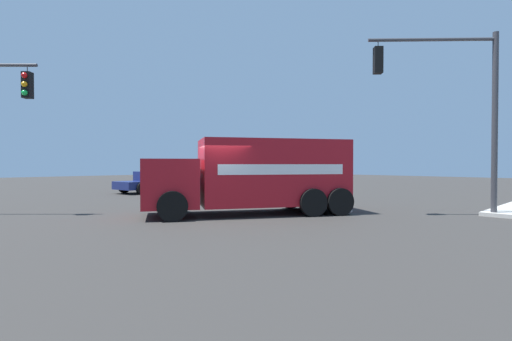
% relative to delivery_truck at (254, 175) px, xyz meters
% --- Properties ---
extents(ground_plane, '(100.00, 100.00, 0.00)m').
position_rel_delivery_truck_xyz_m(ground_plane, '(0.40, 1.24, -1.45)').
color(ground_plane, '#33302D').
extents(delivery_truck, '(6.01, 7.73, 2.78)m').
position_rel_delivery_truck_xyz_m(delivery_truck, '(0.00, 0.00, 0.00)').
color(delivery_truck, '#AD141E').
rests_on(delivery_truck, ground).
extents(traffic_light_secondary, '(3.40, 3.26, 6.44)m').
position_rel_delivery_truck_xyz_m(traffic_light_secondary, '(-5.52, -4.70, 2.93)').
color(traffic_light_secondary, '#38383D').
rests_on(traffic_light_secondary, sidewalk_corner_near).
extents(pickup_navy, '(2.65, 5.37, 1.38)m').
position_rel_delivery_truck_xyz_m(pickup_navy, '(12.25, -2.80, -0.72)').
color(pickup_navy, navy).
rests_on(pickup_navy, ground).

